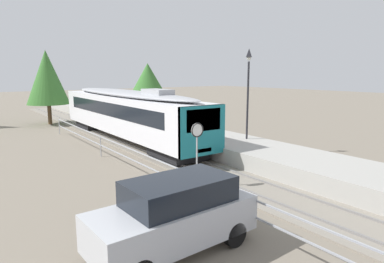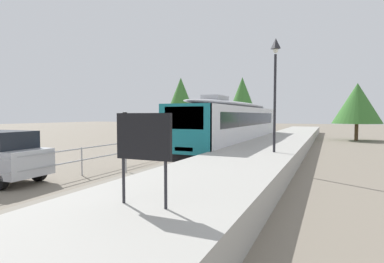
{
  "view_description": "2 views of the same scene",
  "coord_description": "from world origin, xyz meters",
  "views": [
    {
      "loc": [
        -10.17,
        2.38,
        4.83
      ],
      "look_at": [
        0.0,
        16.46,
        1.8
      ],
      "focal_mm": 31.37,
      "sensor_mm": 36.0,
      "label": 1
    },
    {
      "loc": [
        6.58,
        1.79,
        2.66
      ],
      "look_at": [
        0.0,
        16.46,
        1.8
      ],
      "focal_mm": 28.72,
      "sensor_mm": 36.0,
      "label": 2
    }
  ],
  "objects": [
    {
      "name": "tree_behind_carpark",
      "position": [
        -2.57,
        36.14,
        4.43
      ],
      "size": [
        3.88,
        3.88,
        6.97
      ],
      "color": "brown",
      "rests_on": "ground"
    },
    {
      "name": "parked_suv_silver",
      "position": [
        -5.55,
        9.57,
        1.06
      ],
      "size": [
        4.67,
        2.07,
        2.04
      ],
      "color": "#B7BABF",
      "rests_on": "ground"
    },
    {
      "name": "station_platform",
      "position": [
        3.25,
        22.0,
        0.45
      ],
      "size": [
        3.9,
        60.0,
        0.9
      ],
      "primitive_type": "cube",
      "color": "#A8A59E",
      "rests_on": "ground"
    },
    {
      "name": "track_rails",
      "position": [
        0.0,
        22.0,
        0.03
      ],
      "size": [
        3.2,
        60.0,
        0.14
      ],
      "color": "gray",
      "rests_on": "ground"
    },
    {
      "name": "ground_plane",
      "position": [
        -3.0,
        22.0,
        0.0
      ],
      "size": [
        160.0,
        160.0,
        0.0
      ],
      "primitive_type": "plane",
      "color": "slate"
    },
    {
      "name": "carpark_fence",
      "position": [
        -3.3,
        12.0,
        0.91
      ],
      "size": [
        0.06,
        36.06,
        1.25
      ],
      "color": "#9EA0A5",
      "rests_on": "ground"
    },
    {
      "name": "tree_distant_left",
      "position": [
        9.16,
        38.12,
        3.88
      ],
      "size": [
        4.85,
        4.85,
        6.0
      ],
      "color": "brown",
      "rests_on": "ground"
    },
    {
      "name": "platform_lamp_mid_platform",
      "position": [
        4.21,
        16.61,
        4.62
      ],
      "size": [
        0.34,
        0.34,
        5.35
      ],
      "color": "#232328",
      "rests_on": "station_platform"
    },
    {
      "name": "commuter_train",
      "position": [
        0.0,
        24.46,
        2.14
      ],
      "size": [
        2.82,
        18.24,
        3.74
      ],
      "color": "silver",
      "rests_on": "track_rails"
    },
    {
      "name": "speed_limit_sign",
      "position": [
        -1.97,
        13.36,
        2.12
      ],
      "size": [
        0.61,
        0.1,
        2.81
      ],
      "color": "#9EA0A5",
      "rests_on": "ground"
    }
  ]
}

